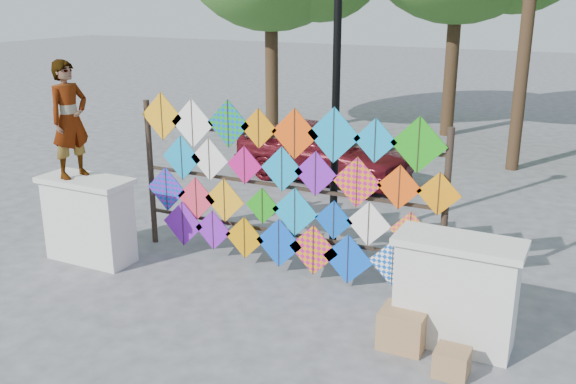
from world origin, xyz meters
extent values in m
plane|color=gray|center=(0.00, 0.00, 0.00)|extent=(80.00, 80.00, 0.00)
cube|color=white|center=(-2.70, -0.20, 0.60)|extent=(1.30, 0.55, 1.20)
cube|color=white|center=(-2.70, -0.20, 1.24)|extent=(1.40, 0.65, 0.08)
cube|color=white|center=(2.70, -0.20, 0.60)|extent=(1.30, 0.55, 1.20)
cube|color=white|center=(2.70, -0.20, 1.24)|extent=(1.40, 0.65, 0.08)
cylinder|color=black|center=(-2.30, 0.80, 1.15)|extent=(0.09, 0.09, 2.30)
cylinder|color=black|center=(2.30, 0.80, 1.15)|extent=(0.09, 0.09, 2.30)
cube|color=black|center=(0.00, 0.80, 0.55)|extent=(4.60, 0.04, 0.04)
cube|color=black|center=(0.00, 0.80, 1.25)|extent=(4.60, 0.04, 0.04)
cube|color=black|center=(0.00, 0.80, 1.95)|extent=(4.60, 0.04, 0.04)
cube|color=#F9A316|center=(-1.97, 0.74, 2.09)|extent=(0.73, 0.01, 0.73)
cube|color=black|center=(-1.97, 0.73, 2.09)|extent=(0.01, 0.01, 0.72)
cube|color=white|center=(-1.43, 0.74, 2.03)|extent=(0.73, 0.01, 0.73)
cube|color=black|center=(-1.43, 0.73, 2.03)|extent=(0.01, 0.01, 0.71)
cube|color=blue|center=(-0.82, 0.74, 2.08)|extent=(0.69, 0.01, 0.69)
cube|color=black|center=(-0.82, 0.73, 2.08)|extent=(0.01, 0.01, 0.68)
cube|color=orange|center=(-0.33, 0.74, 2.06)|extent=(0.57, 0.01, 0.57)
cube|color=black|center=(-0.33, 0.73, 2.06)|extent=(0.01, 0.01, 0.56)
cube|color=#FB500B|center=(0.23, 0.74, 2.03)|extent=(0.71, 0.01, 0.71)
cube|color=black|center=(0.23, 0.73, 2.03)|extent=(0.01, 0.01, 0.70)
cube|color=#0D92D0|center=(0.80, 0.74, 2.07)|extent=(0.75, 0.01, 0.75)
cube|color=black|center=(0.80, 0.73, 2.07)|extent=(0.01, 0.01, 0.74)
cube|color=#0D92D0|center=(1.37, 0.74, 2.05)|extent=(0.59, 0.01, 0.59)
cube|color=black|center=(1.37, 0.73, 2.05)|extent=(0.01, 0.01, 0.58)
cube|color=#1A9612|center=(1.93, 0.74, 2.06)|extent=(0.73, 0.01, 0.73)
cube|color=black|center=(1.93, 0.73, 2.06)|extent=(0.01, 0.01, 0.71)
cube|color=#0D92D0|center=(-1.62, 0.70, 1.50)|extent=(0.68, 0.01, 0.68)
cube|color=black|center=(-1.62, 0.69, 1.50)|extent=(0.01, 0.01, 0.67)
cube|color=white|center=(-1.13, 0.70, 1.53)|extent=(0.64, 0.01, 0.64)
cube|color=black|center=(-1.13, 0.69, 1.53)|extent=(0.01, 0.01, 0.63)
cube|color=#C31270|center=(-0.54, 0.70, 1.51)|extent=(0.56, 0.01, 0.56)
cube|color=black|center=(-0.54, 0.69, 1.51)|extent=(0.01, 0.01, 0.55)
cube|color=#0D92D0|center=(0.05, 0.70, 1.53)|extent=(0.64, 0.01, 0.64)
cube|color=black|center=(0.05, 0.69, 1.53)|extent=(0.01, 0.01, 0.63)
cube|color=purple|center=(0.56, 0.70, 1.53)|extent=(0.63, 0.01, 0.63)
cube|color=black|center=(0.56, 0.69, 1.53)|extent=(0.01, 0.01, 0.62)
cube|color=orange|center=(1.15, 0.70, 1.48)|extent=(0.69, 0.01, 0.69)
cube|color=black|center=(1.15, 0.69, 1.48)|extent=(0.01, 0.01, 0.68)
cube|color=#FB500B|center=(1.72, 0.70, 1.49)|extent=(0.59, 0.01, 0.59)
cube|color=black|center=(1.72, 0.69, 1.49)|extent=(0.01, 0.01, 0.58)
cube|color=orange|center=(2.23, 0.70, 1.48)|extent=(0.57, 0.01, 0.57)
cube|color=black|center=(2.23, 0.69, 1.48)|extent=(0.01, 0.01, 0.56)
cube|color=purple|center=(-1.90, 0.66, 0.98)|extent=(0.70, 0.01, 0.70)
cube|color=black|center=(-1.90, 0.65, 0.98)|extent=(0.01, 0.01, 0.69)
cube|color=#EA324D|center=(-1.36, 0.66, 0.91)|extent=(0.67, 0.01, 0.67)
cube|color=black|center=(-1.36, 0.65, 0.91)|extent=(0.01, 0.01, 0.65)
cube|color=#F9A316|center=(-0.87, 0.66, 0.95)|extent=(0.66, 0.01, 0.66)
cube|color=black|center=(-0.87, 0.65, 0.95)|extent=(0.01, 0.01, 0.65)
cube|color=#1A9612|center=(-0.24, 0.66, 0.96)|extent=(0.54, 0.01, 0.54)
cube|color=black|center=(-0.24, 0.65, 0.96)|extent=(0.01, 0.01, 0.53)
cube|color=#0D92D0|center=(0.27, 0.66, 0.95)|extent=(0.70, 0.01, 0.70)
cube|color=black|center=(0.27, 0.65, 0.95)|extent=(0.01, 0.01, 0.69)
cube|color=blue|center=(0.86, 0.66, 0.92)|extent=(0.56, 0.01, 0.56)
cube|color=black|center=(0.86, 0.65, 0.92)|extent=(0.01, 0.01, 0.55)
cube|color=white|center=(1.35, 0.66, 0.95)|extent=(0.62, 0.01, 0.62)
cube|color=black|center=(1.35, 0.65, 0.95)|extent=(0.01, 0.01, 0.61)
cube|color=#F9A316|center=(1.91, 0.66, 0.94)|extent=(0.54, 0.01, 0.54)
cube|color=black|center=(1.91, 0.65, 0.94)|extent=(0.01, 0.01, 0.53)
cube|color=purple|center=(-1.60, 0.62, 0.48)|extent=(0.72, 0.01, 0.72)
cube|color=black|center=(-1.60, 0.61, 0.48)|extent=(0.01, 0.01, 0.70)
cube|color=purple|center=(-1.06, 0.62, 0.47)|extent=(0.62, 0.01, 0.62)
cube|color=black|center=(-1.06, 0.61, 0.47)|extent=(0.01, 0.01, 0.61)
cube|color=orange|center=(-0.52, 0.62, 0.44)|extent=(0.64, 0.01, 0.64)
cube|color=black|center=(-0.52, 0.61, 0.44)|extent=(0.01, 0.01, 0.63)
cube|color=blue|center=(0.04, 0.62, 0.46)|extent=(0.73, 0.01, 0.73)
cube|color=black|center=(0.04, 0.61, 0.46)|extent=(0.01, 0.01, 0.72)
cube|color=#C31270|center=(0.58, 0.62, 0.46)|extent=(0.74, 0.01, 0.74)
cube|color=black|center=(0.58, 0.61, 0.46)|extent=(0.01, 0.01, 0.72)
cube|color=blue|center=(1.09, 0.62, 0.42)|extent=(0.72, 0.01, 0.72)
cube|color=black|center=(1.09, 0.61, 0.42)|extent=(0.01, 0.01, 0.71)
cube|color=white|center=(1.71, 0.62, 0.48)|extent=(0.65, 0.01, 0.65)
cube|color=black|center=(1.71, 0.61, 0.48)|extent=(0.01, 0.01, 0.64)
cube|color=#C31270|center=(2.23, 0.62, 0.43)|extent=(0.58, 0.01, 0.58)
cube|color=black|center=(2.23, 0.61, 0.43)|extent=(0.01, 0.01, 0.57)
cylinder|color=#46351E|center=(-4.50, 9.00, 1.93)|extent=(0.36, 0.36, 3.85)
cylinder|color=#46351E|center=(0.00, 11.00, 2.06)|extent=(0.36, 0.36, 4.12)
cylinder|color=#46351E|center=(2.20, 8.00, 2.75)|extent=(0.28, 0.28, 5.50)
imported|color=#99999E|center=(-2.88, -0.20, 2.12)|extent=(0.49, 0.67, 1.69)
imported|color=#5B0F17|center=(-1.30, 5.28, 0.65)|extent=(3.97, 1.90, 1.31)
cylinder|color=black|center=(0.30, 2.00, 2.10)|extent=(0.12, 0.12, 4.20)
cube|color=#A97452|center=(2.21, -0.52, 0.23)|extent=(0.51, 0.45, 0.45)
cube|color=#A97452|center=(2.84, -0.85, 0.15)|extent=(0.35, 0.32, 0.30)
camera|label=1|loc=(3.93, -6.87, 3.86)|focal=40.00mm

